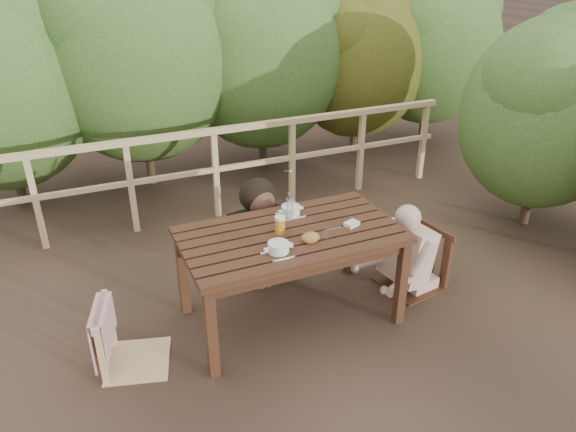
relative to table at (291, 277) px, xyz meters
name	(u,v)px	position (x,y,z in m)	size (l,w,h in m)	color
ground	(290,316)	(0.00, 0.00, -0.38)	(60.00, 60.00, 0.00)	#493325
table	(291,277)	(0.00, 0.00, 0.00)	(1.66, 0.94, 0.77)	#381F12
chair_left	(130,309)	(-1.25, -0.05, 0.09)	(0.47, 0.47, 0.94)	tan
chair_far	(248,225)	(-0.05, 0.84, 0.06)	(0.44, 0.44, 0.88)	#381F12
chair_right	(415,235)	(1.17, 0.00, 0.12)	(0.50, 0.50, 1.01)	#381F12
woman	(246,196)	(-0.05, 0.86, 0.34)	(0.59, 0.72, 1.46)	black
diner_right	(420,217)	(1.20, 0.00, 0.29)	(0.54, 0.67, 1.34)	beige
railing	(216,173)	(0.00, 2.00, 0.12)	(5.60, 0.10, 1.01)	tan
hedge_row	(212,21)	(0.40, 3.20, 1.52)	(6.60, 1.60, 3.80)	#385923
soup_near	(278,248)	(-0.19, -0.23, 0.43)	(0.26, 0.26, 0.09)	white
soup_far	(291,211)	(0.13, 0.29, 0.43)	(0.25, 0.25, 0.08)	white
bread_roll	(310,238)	(0.08, -0.18, 0.43)	(0.14, 0.11, 0.08)	#995D28
beer_glass	(280,226)	(-0.08, 0.02, 0.46)	(0.08, 0.08, 0.16)	#CA7013
bottle	(290,208)	(0.08, 0.19, 0.51)	(0.06, 0.06, 0.24)	white
tumbler	(326,236)	(0.21, -0.18, 0.42)	(0.06, 0.06, 0.07)	white
butter_tub	(352,225)	(0.48, -0.09, 0.41)	(0.11, 0.08, 0.05)	white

